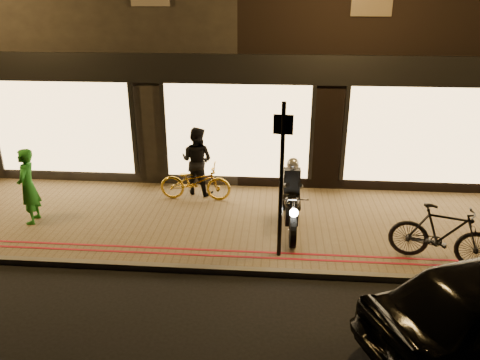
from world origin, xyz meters
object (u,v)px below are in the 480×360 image
at_px(motorcycle, 292,204).
at_px(bicycle_gold, 195,182).
at_px(sign_post, 282,174).
at_px(person_green, 28,186).

xyz_separation_m(motorcycle, bicycle_gold, (-2.30, 1.43, -0.16)).
bearing_deg(sign_post, motorcycle, 76.99).
distance_m(motorcycle, person_green, 5.68).
relative_size(motorcycle, bicycle_gold, 1.12).
height_order(motorcycle, sign_post, sign_post).
xyz_separation_m(sign_post, person_green, (-5.43, 0.99, -0.84)).
height_order(sign_post, bicycle_gold, sign_post).
height_order(sign_post, person_green, sign_post).
height_order(bicycle_gold, person_green, person_green).
bearing_deg(sign_post, bicycle_gold, 129.57).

